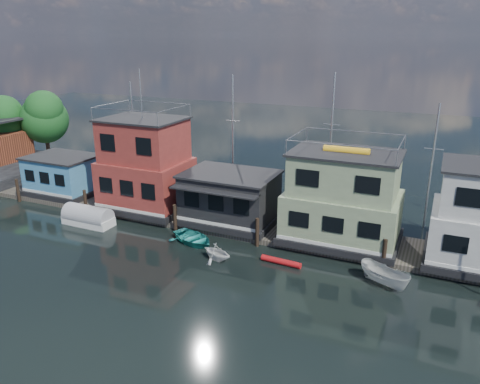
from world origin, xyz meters
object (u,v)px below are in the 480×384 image
at_px(houseboat_red, 146,166).
at_px(red_kayak, 281,262).
at_px(dinghy_teal, 193,238).
at_px(tarp_runabout, 88,217).
at_px(houseboat_green, 343,199).
at_px(dinghy_white, 217,252).
at_px(houseboat_blue, 63,175).
at_px(motorboat, 385,276).
at_px(houseboat_dark, 230,198).

height_order(houseboat_red, red_kayak, houseboat_red).
distance_m(dinghy_teal, tarp_runabout, 9.66).
height_order(houseboat_red, houseboat_green, houseboat_red).
relative_size(dinghy_teal, dinghy_white, 1.65).
distance_m(houseboat_red, dinghy_white, 12.02).
relative_size(houseboat_blue, red_kayak, 2.25).
bearing_deg(dinghy_white, houseboat_red, 73.72).
bearing_deg(houseboat_red, houseboat_green, 0.00).
bearing_deg(dinghy_white, motorboat, -69.27).
bearing_deg(houseboat_red, houseboat_dark, -0.14).
bearing_deg(motorboat, tarp_runabout, 118.43).
height_order(houseboat_green, motorboat, houseboat_green).
bearing_deg(dinghy_teal, houseboat_green, -43.73).
bearing_deg(houseboat_dark, dinghy_teal, -104.19).
bearing_deg(motorboat, houseboat_dark, 98.33).
bearing_deg(houseboat_green, houseboat_dark, -179.88).
bearing_deg(dinghy_teal, tarp_runabout, 115.49).
distance_m(houseboat_red, dinghy_teal, 8.93).
distance_m(houseboat_red, houseboat_green, 17.01).
bearing_deg(dinghy_teal, dinghy_white, -98.59).
relative_size(dinghy_teal, tarp_runabout, 0.89).
distance_m(tarp_runabout, dinghy_white, 12.59).
bearing_deg(dinghy_teal, houseboat_red, 82.02).
bearing_deg(tarp_runabout, houseboat_dark, 23.52).
xyz_separation_m(red_kayak, tarp_runabout, (-16.79, 0.25, 0.44)).
bearing_deg(houseboat_dark, motorboat, -21.06).
height_order(houseboat_blue, houseboat_green, houseboat_green).
bearing_deg(dinghy_white, houseboat_green, -34.78).
bearing_deg(dinghy_teal, houseboat_dark, 9.26).
bearing_deg(houseboat_dark, red_kayak, -38.38).
height_order(red_kayak, dinghy_white, dinghy_white).
bearing_deg(tarp_runabout, houseboat_red, 59.81).
bearing_deg(motorboat, dinghy_teal, 116.35).
height_order(houseboat_red, tarp_runabout, houseboat_red).
xyz_separation_m(red_kayak, motorboat, (6.80, -0.15, 0.48)).
bearing_deg(dinghy_white, houseboat_blue, 87.98).
height_order(houseboat_dark, houseboat_green, houseboat_green).
bearing_deg(tarp_runabout, dinghy_teal, 2.51).
bearing_deg(motorboat, red_kayak, 118.15).
bearing_deg(houseboat_blue, tarp_runabout, -34.02).
bearing_deg(houseboat_dark, houseboat_red, 179.86).
bearing_deg(houseboat_blue, dinghy_white, -17.34).
distance_m(houseboat_blue, tarp_runabout, 8.33).
relative_size(houseboat_dark, motorboat, 2.08).
relative_size(houseboat_dark, dinghy_white, 3.17).
bearing_deg(houseboat_dark, dinghy_white, -73.38).
xyz_separation_m(houseboat_red, houseboat_green, (17.00, 0.00, -0.55)).
relative_size(tarp_runabout, motorboat, 1.22).
distance_m(tarp_runabout, motorboat, 23.59).
relative_size(houseboat_blue, dinghy_teal, 1.66).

